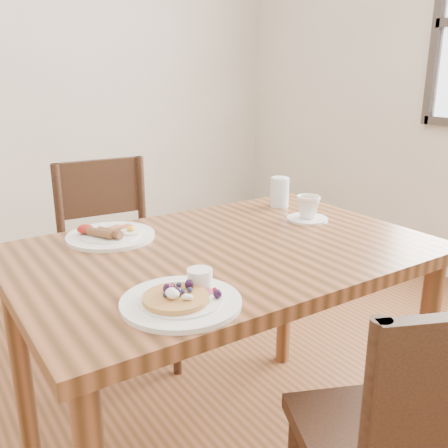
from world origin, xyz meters
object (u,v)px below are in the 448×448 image
dining_table (224,278)px  chair_far (113,255)px  breakfast_plate (109,235)px  teacup_saucer (308,209)px  pancake_plate (182,298)px  water_glass (280,192)px

dining_table → chair_far: (-0.06, 0.76, -0.16)m
breakfast_plate → teacup_saucer: 0.67m
teacup_saucer → breakfast_plate: bearing=163.4°
pancake_plate → teacup_saucer: (0.67, 0.32, 0.02)m
chair_far → pancake_plate: 1.08m
pancake_plate → dining_table: bearing=42.3°
dining_table → pancake_plate: (-0.28, -0.26, 0.11)m
water_glass → pancake_plate: bearing=-143.8°
teacup_saucer → water_glass: water_glass is taller
water_glass → chair_far: bearing=134.1°
pancake_plate → breakfast_plate: pancake_plate is taller
chair_far → water_glass: chair_far is taller
dining_table → chair_far: chair_far is taller
water_glass → breakfast_plate: bearing=-179.9°
dining_table → teacup_saucer: 0.42m
breakfast_plate → pancake_plate: bearing=-93.5°
pancake_plate → teacup_saucer: 0.75m
chair_far → breakfast_plate: bearing=73.9°
breakfast_plate → teacup_saucer: teacup_saucer is taller
breakfast_plate → dining_table: bearing=-45.9°
water_glass → teacup_saucer: bearing=-99.9°
dining_table → breakfast_plate: 0.38m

